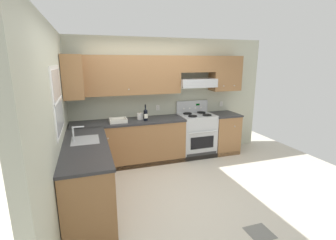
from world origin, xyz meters
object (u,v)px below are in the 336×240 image
(wine_bottle, at_px, (146,114))
(paper_towel_roll, at_px, (140,116))
(bowl, at_px, (118,121))
(stove, at_px, (196,134))

(wine_bottle, height_order, paper_towel_roll, wine_bottle)
(wine_bottle, xyz_separation_m, paper_towel_roll, (-0.09, 0.14, -0.06))
(bowl, relative_size, paper_towel_roll, 2.54)
(stove, distance_m, paper_towel_roll, 1.36)
(stove, height_order, bowl, stove)
(wine_bottle, relative_size, paper_towel_roll, 2.47)
(stove, height_order, paper_towel_roll, stove)
(wine_bottle, xyz_separation_m, bowl, (-0.54, 0.03, -0.10))
(stove, bearing_deg, paper_towel_roll, 177.99)
(stove, relative_size, bowl, 3.60)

